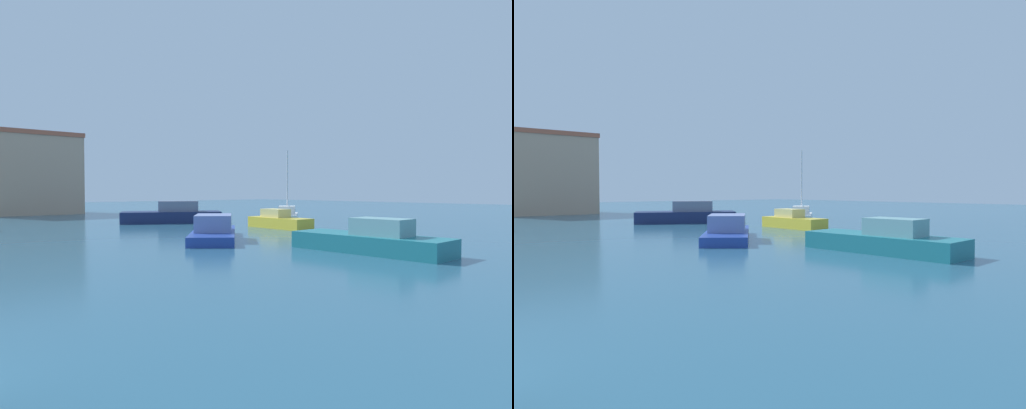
# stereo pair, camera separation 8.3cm
# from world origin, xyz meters

# --- Properties ---
(water) EXTENTS (160.00, 160.00, 0.00)m
(water) POSITION_xyz_m (15.00, 20.00, 0.00)
(water) COLOR #285670
(water) RESTS_ON ground
(sailboat_white_far_right) EXTENTS (5.15, 5.03, 6.37)m
(sailboat_white_far_right) POSITION_xyz_m (29.97, 22.24, 0.53)
(sailboat_white_far_right) COLOR white
(sailboat_white_far_right) RESTS_ON water
(motorboat_yellow_mid_harbor) EXTENTS (1.74, 5.29, 1.40)m
(motorboat_yellow_mid_harbor) POSITION_xyz_m (24.22, 17.13, 0.52)
(motorboat_yellow_mid_harbor) COLOR gold
(motorboat_yellow_mid_harbor) RESTS_ON water
(motorboat_navy_behind_lamppost) EXTENTS (8.71, 6.50, 1.86)m
(motorboat_navy_behind_lamppost) POSITION_xyz_m (21.04, 27.10, 0.66)
(motorboat_navy_behind_lamppost) COLOR #19234C
(motorboat_navy_behind_lamppost) RESTS_ON water
(motorboat_teal_outer_mooring) EXTENTS (2.78, 7.38, 1.55)m
(motorboat_teal_outer_mooring) POSITION_xyz_m (18.50, 4.88, 0.53)
(motorboat_teal_outer_mooring) COLOR #1E707A
(motorboat_teal_outer_mooring) RESTS_ON water
(motorboat_blue_far_left) EXTENTS (6.53, 7.54, 1.42)m
(motorboat_blue_far_left) POSITION_xyz_m (16.08, 13.72, 0.51)
(motorboat_blue_far_left) COLOR #233D93
(motorboat_blue_far_left) RESTS_ON water
(warehouse_block) EXTENTS (10.39, 10.11, 9.40)m
(warehouse_block) POSITION_xyz_m (15.08, 51.07, 4.71)
(warehouse_block) COLOR tan
(warehouse_block) RESTS_ON ground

